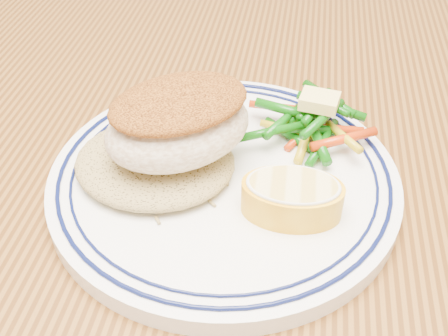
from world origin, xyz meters
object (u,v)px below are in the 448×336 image
Objects in this scene: rice_pilaf at (155,159)px; dining_table at (243,236)px; fish_fillet at (178,122)px; lemon_wedge at (292,196)px; plate at (224,179)px; vegetable_pile at (311,123)px.

dining_table is at bearing 37.00° from rice_pilaf.
fish_fillet reaches higher than dining_table.
rice_pilaf reaches higher than dining_table.
fish_fillet is at bearing 158.48° from lemon_wedge.
lemon_wedge is (0.05, -0.03, 0.02)m from plate.
plate is 2.19× the size of rice_pilaf.
vegetable_pile reaches higher than rice_pilaf.
dining_table is at bearing 117.75° from lemon_wedge.
plate is 0.06m from fish_fillet.
lemon_wedge is (-0.01, -0.09, 0.00)m from vegetable_pile.
fish_fillet reaches higher than rice_pilaf.
rice_pilaf is 0.13m from vegetable_pile.
dining_table is 11.42× the size of fish_fillet.
plate is (-0.01, -0.04, 0.11)m from dining_table.
fish_fillet is 0.11m from vegetable_pile.
dining_table is 0.14m from vegetable_pile.
vegetable_pile is at bearing 30.78° from fish_fillet.
lemon_wedge is at bearing -15.56° from rice_pilaf.
fish_fillet is 1.17× the size of vegetable_pile.
plate is at bearing -137.85° from vegetable_pile.
lemon_wedge is at bearing -96.34° from vegetable_pile.
dining_table is 13.36× the size of vegetable_pile.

